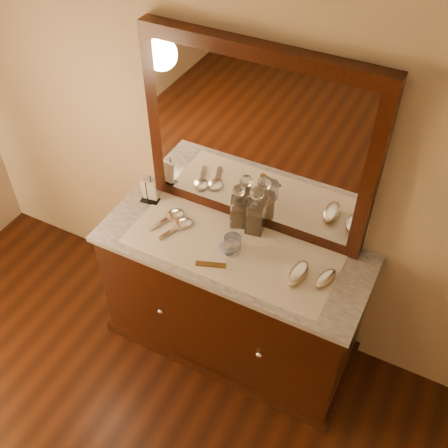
{
  "coord_description": "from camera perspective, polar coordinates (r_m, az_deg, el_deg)",
  "views": [
    {
      "loc": [
        0.83,
        0.25,
        2.85
      ],
      "look_at": [
        0.0,
        1.85,
        1.1
      ],
      "focal_mm": 42.73,
      "sensor_mm": 36.0,
      "label": 1
    }
  ],
  "objects": [
    {
      "name": "tumblers",
      "position": [
        2.69,
        0.92,
        -2.23
      ],
      "size": [
        0.09,
        0.09,
        0.1
      ],
      "color": "white",
      "rests_on": "lace_runner"
    },
    {
      "name": "hand_mirror_outer",
      "position": [
        2.92,
        -5.59,
        0.83
      ],
      "size": [
        0.13,
        0.23,
        0.02
      ],
      "color": "silver",
      "rests_on": "lace_runner"
    },
    {
      "name": "lace_runner",
      "position": [
        2.75,
        0.77,
        -2.7
      ],
      "size": [
        1.1,
        0.45,
        0.0
      ],
      "primitive_type": "cube",
      "color": "white",
      "rests_on": "marble_top"
    },
    {
      "name": "knob_right",
      "position": [
        2.84,
        3.77,
        -13.79
      ],
      "size": [
        0.04,
        0.04,
        0.04
      ],
      "primitive_type": "sphere",
      "color": "silver",
      "rests_on": "dresser_cabinet"
    },
    {
      "name": "mirror_glass",
      "position": [
        2.57,
        3.21,
        8.3
      ],
      "size": [
        1.06,
        0.01,
        0.86
      ],
      "primitive_type": "cube",
      "color": "white",
      "rests_on": "marble_top"
    },
    {
      "name": "comb",
      "position": [
        2.67,
        -1.44,
        -4.35
      ],
      "size": [
        0.15,
        0.08,
        0.01
      ],
      "primitive_type": "cube",
      "rotation": [
        0.0,
        0.0,
        0.36
      ],
      "color": "brown",
      "rests_on": "lace_runner"
    },
    {
      "name": "dresser_plinth",
      "position": [
        3.39,
        0.79,
        -11.93
      ],
      "size": [
        1.46,
        0.59,
        0.08
      ],
      "primitive_type": "cube",
      "color": "black",
      "rests_on": "floor"
    },
    {
      "name": "napkin_rack",
      "position": [
        3.01,
        -7.99,
        3.39
      ],
      "size": [
        0.11,
        0.08,
        0.16
      ],
      "color": "black",
      "rests_on": "marble_top"
    },
    {
      "name": "mirror_frame",
      "position": [
        2.6,
        3.54,
        8.69
      ],
      "size": [
        1.2,
        0.08,
        1.0
      ],
      "primitive_type": "cube",
      "color": "black",
      "rests_on": "marble_top"
    },
    {
      "name": "dresser_cabinet",
      "position": [
        3.09,
        0.86,
        -8.08
      ],
      "size": [
        1.4,
        0.55,
        0.82
      ],
      "primitive_type": "cube",
      "color": "black",
      "rests_on": "floor"
    },
    {
      "name": "brush_near",
      "position": [
        2.62,
        7.91,
        -5.34
      ],
      "size": [
        0.09,
        0.18,
        0.05
      ],
      "color": "#9E8461",
      "rests_on": "lace_runner"
    },
    {
      "name": "brush_far",
      "position": [
        2.63,
        10.81,
        -5.8
      ],
      "size": [
        0.1,
        0.16,
        0.04
      ],
      "color": "#9E8461",
      "rests_on": "lace_runner"
    },
    {
      "name": "pin_dish",
      "position": [
        2.74,
        0.23,
        -2.48
      ],
      "size": [
        0.09,
        0.09,
        0.01
      ],
      "primitive_type": "cylinder",
      "rotation": [
        0.0,
        0.0,
        -0.25
      ],
      "color": "white",
      "rests_on": "lace_runner"
    },
    {
      "name": "knob_left",
      "position": [
        3.01,
        -6.79,
        -9.28
      ],
      "size": [
        0.04,
        0.04,
        0.04
      ],
      "primitive_type": "sphere",
      "color": "silver",
      "rests_on": "dresser_cabinet"
    },
    {
      "name": "hand_mirror_inner",
      "position": [
        2.86,
        -4.69,
        -0.15
      ],
      "size": [
        0.12,
        0.23,
        0.02
      ],
      "color": "silver",
      "rests_on": "lace_runner"
    },
    {
      "name": "decanter_right",
      "position": [
        2.76,
        3.42,
        1.02
      ],
      "size": [
        0.1,
        0.1,
        0.3
      ],
      "color": "brown",
      "rests_on": "lace_runner"
    },
    {
      "name": "decanter_left",
      "position": [
        2.8,
        1.57,
        1.57
      ],
      "size": [
        0.11,
        0.11,
        0.27
      ],
      "color": "brown",
      "rests_on": "lace_runner"
    },
    {
      "name": "marble_top",
      "position": [
        2.77,
        0.95,
        -2.67
      ],
      "size": [
        1.44,
        0.59,
        0.03
      ],
      "primitive_type": "cube",
      "color": "silver",
      "rests_on": "dresser_cabinet"
    }
  ]
}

